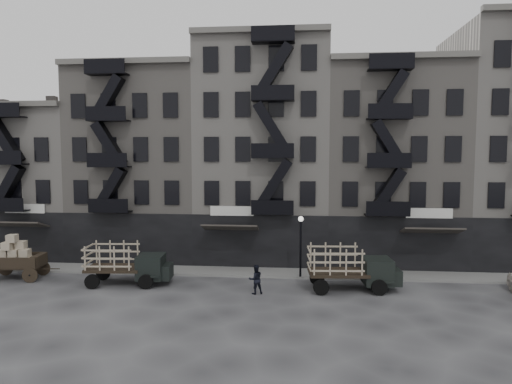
# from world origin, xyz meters

# --- Properties ---
(ground) EXTENTS (140.00, 140.00, 0.00)m
(ground) POSITION_xyz_m (0.00, 0.00, 0.00)
(ground) COLOR #38383A
(ground) RESTS_ON ground
(sidewalk) EXTENTS (55.00, 2.50, 0.15)m
(sidewalk) POSITION_xyz_m (0.00, 3.75, 0.07)
(sidewalk) COLOR slate
(sidewalk) RESTS_ON ground
(building_west) EXTENTS (10.00, 11.35, 13.20)m
(building_west) POSITION_xyz_m (-20.00, 9.83, 6.00)
(building_west) COLOR #B0AAA2
(building_west) RESTS_ON ground
(building_midwest) EXTENTS (10.00, 11.35, 16.20)m
(building_midwest) POSITION_xyz_m (-10.00, 9.83, 7.50)
(building_midwest) COLOR gray
(building_midwest) RESTS_ON ground
(building_center) EXTENTS (10.00, 11.35, 18.20)m
(building_center) POSITION_xyz_m (-0.00, 9.82, 8.50)
(building_center) COLOR #B0AAA2
(building_center) RESTS_ON ground
(building_mideast) EXTENTS (10.00, 11.35, 16.20)m
(building_mideast) POSITION_xyz_m (10.00, 9.83, 7.50)
(building_mideast) COLOR gray
(building_mideast) RESTS_ON ground
(lamp_post) EXTENTS (0.36, 0.36, 4.28)m
(lamp_post) POSITION_xyz_m (3.00, 2.60, 2.78)
(lamp_post) COLOR black
(lamp_post) RESTS_ON ground
(wagon) EXTENTS (3.79, 2.29, 3.06)m
(wagon) POSITION_xyz_m (-16.21, 0.78, 1.75)
(wagon) COLOR black
(wagon) RESTS_ON ground
(stake_truck_west) EXTENTS (5.55, 2.62, 2.71)m
(stake_truck_west) POSITION_xyz_m (-8.24, 0.21, 1.55)
(stake_truck_west) COLOR black
(stake_truck_west) RESTS_ON ground
(stake_truck_east) EXTENTS (5.72, 2.67, 2.80)m
(stake_truck_east) POSITION_xyz_m (6.08, 0.29, 1.60)
(stake_truck_east) COLOR black
(stake_truck_east) RESTS_ON ground
(pedestrian_mid) EXTENTS (1.06, 0.96, 1.79)m
(pedestrian_mid) POSITION_xyz_m (0.28, -1.00, 0.89)
(pedestrian_mid) COLOR black
(pedestrian_mid) RESTS_ON ground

